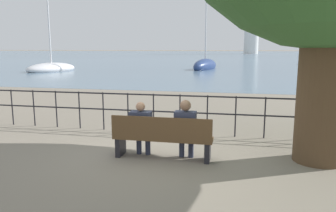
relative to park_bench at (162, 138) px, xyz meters
The scene contains 10 objects.
ground_plane 0.45m from the park_bench, 90.00° to the left, with size 1000.00×1000.00×0.00m, color gray.
harbor_water 160.55m from the park_bench, 90.00° to the left, with size 600.00×300.00×0.01m.
park_bench is the anchor object (origin of this frame).
seated_person_left 0.51m from the park_bench, behind, with size 0.44×0.35×1.16m.
seated_person_right 0.53m from the park_bench, ahead, with size 0.43×0.35×1.23m.
promenade_railing 2.09m from the park_bench, 90.00° to the left, with size 15.84×0.04×1.05m.
sailboat_1 28.85m from the park_bench, 125.63° to the left, with size 4.01×6.25×7.44m.
sailboat_2 43.55m from the park_bench, 74.84° to the left, with size 2.92×8.19×13.08m.
sailboat_3 30.06m from the park_bench, 94.01° to the left, with size 2.93×6.48×11.49m.
harbor_lighthouse 138.38m from the park_bench, 87.33° to the left, with size 5.92×5.92×28.43m.
Camera 1 is at (1.46, -6.32, 2.23)m, focal length 35.00 mm.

